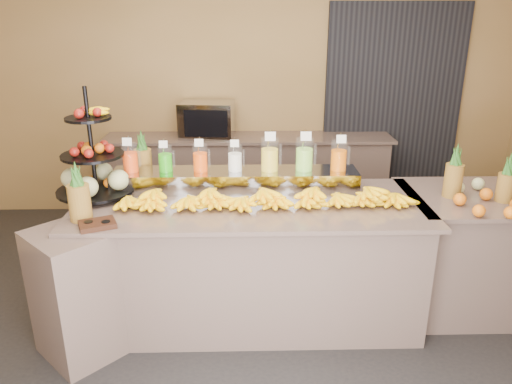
{
  "coord_description": "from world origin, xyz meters",
  "views": [
    {
      "loc": [
        -0.04,
        -3.01,
        2.23
      ],
      "look_at": [
        0.04,
        0.3,
        1.01
      ],
      "focal_mm": 35.0,
      "sensor_mm": 36.0,
      "label": 1
    }
  ],
  "objects_px": {
    "pitcher_tray": "(235,180)",
    "condiment_caddy": "(97,224)",
    "fruit_stand": "(99,169)",
    "oven_warmer": "(207,119)",
    "right_fruit_pile": "(482,194)",
    "banana_heap": "(261,196)"
  },
  "relations": [
    {
      "from": "pitcher_tray",
      "to": "condiment_caddy",
      "type": "xyz_separation_m",
      "value": [
        -0.86,
        -0.68,
        -0.06
      ]
    },
    {
      "from": "pitcher_tray",
      "to": "condiment_caddy",
      "type": "relative_size",
      "value": 8.38
    },
    {
      "from": "fruit_stand",
      "to": "oven_warmer",
      "type": "relative_size",
      "value": 1.42
    },
    {
      "from": "fruit_stand",
      "to": "right_fruit_pile",
      "type": "xyz_separation_m",
      "value": [
        2.72,
        -0.24,
        -0.13
      ]
    },
    {
      "from": "fruit_stand",
      "to": "right_fruit_pile",
      "type": "distance_m",
      "value": 2.74
    },
    {
      "from": "fruit_stand",
      "to": "condiment_caddy",
      "type": "bearing_deg",
      "value": -88.77
    },
    {
      "from": "banana_heap",
      "to": "right_fruit_pile",
      "type": "distance_m",
      "value": 1.55
    },
    {
      "from": "pitcher_tray",
      "to": "banana_heap",
      "type": "height_order",
      "value": "banana_heap"
    },
    {
      "from": "oven_warmer",
      "to": "pitcher_tray",
      "type": "bearing_deg",
      "value": -73.11
    },
    {
      "from": "condiment_caddy",
      "to": "oven_warmer",
      "type": "distance_m",
      "value": 2.41
    },
    {
      "from": "right_fruit_pile",
      "to": "oven_warmer",
      "type": "bearing_deg",
      "value": 135.61
    },
    {
      "from": "condiment_caddy",
      "to": "oven_warmer",
      "type": "bearing_deg",
      "value": 77.01
    },
    {
      "from": "fruit_stand",
      "to": "condiment_caddy",
      "type": "xyz_separation_m",
      "value": [
        0.12,
        -0.56,
        -0.19
      ]
    },
    {
      "from": "pitcher_tray",
      "to": "fruit_stand",
      "type": "height_order",
      "value": "fruit_stand"
    },
    {
      "from": "pitcher_tray",
      "to": "right_fruit_pile",
      "type": "xyz_separation_m",
      "value": [
        1.74,
        -0.35,
        0.0
      ]
    },
    {
      "from": "fruit_stand",
      "to": "condiment_caddy",
      "type": "height_order",
      "value": "fruit_stand"
    },
    {
      "from": "pitcher_tray",
      "to": "right_fruit_pile",
      "type": "bearing_deg",
      "value": -11.29
    },
    {
      "from": "banana_heap",
      "to": "fruit_stand",
      "type": "relative_size",
      "value": 2.64
    },
    {
      "from": "pitcher_tray",
      "to": "oven_warmer",
      "type": "xyz_separation_m",
      "value": [
        -0.32,
        1.67,
        0.11
      ]
    },
    {
      "from": "right_fruit_pile",
      "to": "pitcher_tray",
      "type": "bearing_deg",
      "value": 168.71
    },
    {
      "from": "banana_heap",
      "to": "condiment_caddy",
      "type": "xyz_separation_m",
      "value": [
        -1.05,
        -0.34,
        -0.06
      ]
    },
    {
      "from": "right_fruit_pile",
      "to": "oven_warmer",
      "type": "relative_size",
      "value": 0.83
    }
  ]
}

